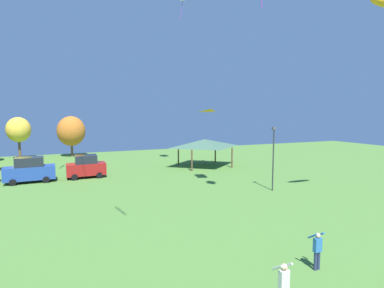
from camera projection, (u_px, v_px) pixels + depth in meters
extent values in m
cylinder|color=navy|center=(315.00, 261.00, 13.18)|extent=(0.14, 0.14, 0.83)
cylinder|color=navy|center=(318.00, 260.00, 13.25)|extent=(0.14, 0.14, 0.83)
cube|color=#2D6BB2|center=(318.00, 245.00, 13.15)|extent=(0.36, 0.20, 0.62)
sphere|color=#DBAD89|center=(318.00, 236.00, 13.10)|extent=(0.22, 0.22, 0.22)
cylinder|color=#2D6BB2|center=(312.00, 236.00, 13.11)|extent=(0.08, 0.50, 0.38)
cylinder|color=#2D6BB2|center=(320.00, 235.00, 13.28)|extent=(0.08, 0.50, 0.38)
cube|color=silver|center=(284.00, 279.00, 10.37)|extent=(0.36, 0.20, 0.64)
sphere|color=#DBAD89|center=(284.00, 267.00, 10.33)|extent=(0.23, 0.23, 0.23)
cylinder|color=silver|center=(277.00, 268.00, 10.33)|extent=(0.08, 0.51, 0.39)
cylinder|color=silver|center=(287.00, 265.00, 10.51)|extent=(0.08, 0.51, 0.39)
cylinder|color=purple|center=(181.00, 10.00, 35.08)|extent=(0.38, 0.12, 2.33)
pyramid|color=orange|center=(211.00, 114.00, 38.09)|extent=(1.92, 1.31, 0.42)
cube|color=#234299|center=(30.00, 173.00, 30.10)|extent=(4.74, 1.97, 1.33)
cube|color=#1E232D|center=(29.00, 162.00, 29.99)|extent=(2.63, 1.75, 0.93)
cylinder|color=black|center=(46.00, 180.00, 29.99)|extent=(0.65, 0.25, 0.64)
cylinder|color=black|center=(46.00, 176.00, 31.59)|extent=(0.65, 0.25, 0.64)
cylinder|color=black|center=(13.00, 183.00, 28.74)|extent=(0.65, 0.25, 0.64)
cylinder|color=black|center=(15.00, 179.00, 30.34)|extent=(0.65, 0.25, 0.64)
cube|color=maroon|center=(86.00, 169.00, 32.41)|extent=(4.04, 1.92, 1.27)
cube|color=#1E232D|center=(86.00, 159.00, 32.30)|extent=(2.24, 1.74, 0.89)
cylinder|color=black|center=(99.00, 175.00, 32.14)|extent=(0.64, 0.23, 0.64)
cylinder|color=black|center=(97.00, 172.00, 33.82)|extent=(0.64, 0.23, 0.64)
cylinder|color=black|center=(75.00, 177.00, 31.12)|extent=(0.64, 0.23, 0.64)
cylinder|color=black|center=(74.00, 174.00, 32.80)|extent=(0.64, 0.23, 0.64)
cylinder|color=brown|center=(192.00, 160.00, 36.15)|extent=(0.20, 0.20, 2.60)
cylinder|color=brown|center=(232.00, 158.00, 38.37)|extent=(0.20, 0.20, 2.60)
cylinder|color=brown|center=(178.00, 156.00, 40.35)|extent=(0.20, 0.20, 2.60)
cylinder|color=brown|center=(215.00, 153.00, 42.57)|extent=(0.20, 0.20, 2.60)
pyramid|color=#3D604C|center=(205.00, 143.00, 39.18)|extent=(7.28, 5.95, 1.00)
cylinder|color=#2D2D33|center=(273.00, 160.00, 26.72)|extent=(0.12, 0.12, 5.50)
cube|color=#4C4C51|center=(274.00, 128.00, 26.44)|extent=(0.36, 0.20, 0.24)
cylinder|color=brown|center=(20.00, 149.00, 45.49)|extent=(0.36, 0.36, 3.25)
ellipsoid|color=gold|center=(18.00, 130.00, 45.20)|extent=(3.44, 3.44, 3.78)
cylinder|color=brown|center=(72.00, 149.00, 48.53)|extent=(0.36, 0.36, 2.52)
ellipsoid|color=#BC6623|center=(71.00, 131.00, 48.24)|extent=(4.36, 4.36, 4.80)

